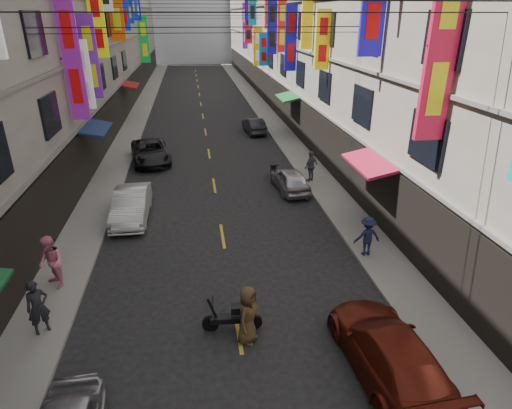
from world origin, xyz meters
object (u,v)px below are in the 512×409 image
object	(u,v)px
pedestrian_lfar	(51,262)
pedestrian_rfar	(311,166)
scooter_crossing	(233,317)
car_right_near	(389,352)
scooter_near_right	(393,382)
car_left_mid	(131,205)
scooter_far_right	(274,172)
pedestrian_lnear	(38,307)
car_right_far	(254,126)
car_right_mid	(290,180)
car_left_far	(150,152)
pedestrian_rnear	(367,236)
pedestrian_crossing	(248,315)

from	to	relation	value
pedestrian_lfar	pedestrian_rfar	size ratio (longest dim) A/B	1.10
scooter_crossing	car_right_near	bearing A→B (deg)	-116.76
scooter_crossing	pedestrian_rfar	size ratio (longest dim) A/B	1.05
scooter_near_right	car_left_mid	distance (m)	13.62
scooter_near_right	scooter_crossing	bearing A→B (deg)	-54.70
scooter_far_right	pedestrian_rfar	world-z (taller)	pedestrian_rfar
pedestrian_lnear	pedestrian_rfar	bearing A→B (deg)	10.18
car_right_near	car_right_far	distance (m)	25.40
pedestrian_lfar	scooter_near_right	bearing A→B (deg)	20.53
car_right_mid	pedestrian_lfar	world-z (taller)	pedestrian_lfar
scooter_crossing	car_right_near	world-z (taller)	car_right_near
pedestrian_lfar	car_left_mid	bearing A→B (deg)	122.53
pedestrian_rfar	car_left_far	bearing A→B (deg)	-65.90
scooter_near_right	car_right_mid	bearing A→B (deg)	-106.90
scooter_crossing	pedestrian_lfar	world-z (taller)	pedestrian_lfar
scooter_far_right	car_right_mid	size ratio (longest dim) A/B	0.50
scooter_far_right	car_right_near	distance (m)	14.74
car_left_far	car_right_far	size ratio (longest dim) A/B	1.34
scooter_far_right	pedestrian_lfar	distance (m)	13.37
scooter_crossing	pedestrian_lfar	size ratio (longest dim) A/B	0.95
car_right_near	pedestrian_lfar	bearing A→B (deg)	-31.34
car_left_mid	pedestrian_rnear	xyz separation A→B (m)	(9.40, -4.89, 0.22)
scooter_crossing	pedestrian_rfar	xyz separation A→B (m)	(5.53, 11.63, 0.54)
pedestrian_lfar	pedestrian_rfar	xyz separation A→B (m)	(11.39, 8.66, -0.09)
pedestrian_lfar	pedestrian_lnear	bearing A→B (deg)	-30.66
car_left_mid	car_right_far	world-z (taller)	car_left_mid
scooter_crossing	pedestrian_rnear	xyz separation A→B (m)	(5.53, 3.44, 0.48)
scooter_crossing	pedestrian_lfar	bearing A→B (deg)	67.37
car_right_near	pedestrian_rnear	size ratio (longest dim) A/B	3.03
scooter_near_right	pedestrian_lnear	xyz separation A→B (m)	(-9.22, 3.65, 0.54)
car_right_far	pedestrian_rfar	xyz separation A→B (m)	(1.54, -11.46, 0.39)
car_right_mid	pedestrian_lfar	size ratio (longest dim) A/B	1.90
scooter_near_right	car_left_far	distance (m)	21.11
car_right_mid	pedestrian_lnear	bearing A→B (deg)	41.27
car_left_mid	pedestrian_crossing	distance (m)	9.84
car_right_near	pedestrian_crossing	distance (m)	3.90
scooter_near_right	pedestrian_lfar	xyz separation A→B (m)	(-9.49, 6.00, 0.63)
car_right_mid	scooter_crossing	bearing A→B (deg)	64.12
car_left_mid	pedestrian_crossing	xyz separation A→B (m)	(4.24, -8.87, 0.21)
car_left_mid	car_right_mid	world-z (taller)	car_left_mid
scooter_far_right	scooter_crossing	bearing A→B (deg)	79.45
pedestrian_lnear	pedestrian_rnear	xyz separation A→B (m)	(11.12, 2.83, -0.07)
pedestrian_crossing	scooter_crossing	bearing A→B (deg)	66.26
scooter_crossing	car_left_far	bearing A→B (deg)	16.46
car_right_near	scooter_far_right	bearing A→B (deg)	-91.75
pedestrian_lfar	pedestrian_rnear	distance (m)	11.40
pedestrian_lnear	scooter_crossing	bearing A→B (deg)	-40.81
scooter_crossing	car_left_far	world-z (taller)	car_left_far
pedestrian_rfar	scooter_far_right	bearing A→B (deg)	-58.86
car_right_mid	car_right_far	world-z (taller)	car_right_mid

